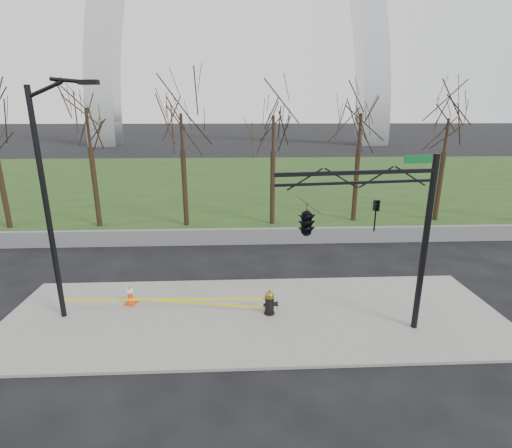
{
  "coord_description": "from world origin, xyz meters",
  "views": [
    {
      "loc": [
        -0.53,
        -12.25,
        7.19
      ],
      "look_at": [
        0.14,
        2.0,
        2.95
      ],
      "focal_mm": 26.46,
      "sensor_mm": 36.0,
      "label": 1
    }
  ],
  "objects_px": {
    "traffic_cone": "(130,295)",
    "street_light": "(51,192)",
    "traffic_signal_mast": "(331,218)",
    "fire_hydrant": "(270,303)"
  },
  "relations": [
    {
      "from": "traffic_signal_mast",
      "to": "street_light",
      "type": "bearing_deg",
      "value": 161.92
    },
    {
      "from": "traffic_cone",
      "to": "traffic_signal_mast",
      "type": "relative_size",
      "value": 0.13
    },
    {
      "from": "traffic_cone",
      "to": "street_light",
      "type": "xyz_separation_m",
      "value": [
        -1.96,
        -0.84,
        4.21
      ]
    },
    {
      "from": "fire_hydrant",
      "to": "street_light",
      "type": "bearing_deg",
      "value": -179.88
    },
    {
      "from": "traffic_signal_mast",
      "to": "traffic_cone",
      "type": "bearing_deg",
      "value": 152.71
    },
    {
      "from": "street_light",
      "to": "traffic_signal_mast",
      "type": "bearing_deg",
      "value": -1.26
    },
    {
      "from": "traffic_cone",
      "to": "traffic_signal_mast",
      "type": "bearing_deg",
      "value": -19.93
    },
    {
      "from": "fire_hydrant",
      "to": "street_light",
      "type": "relative_size",
      "value": 0.12
    },
    {
      "from": "fire_hydrant",
      "to": "traffic_signal_mast",
      "type": "distance_m",
      "value": 4.27
    },
    {
      "from": "fire_hydrant",
      "to": "traffic_signal_mast",
      "type": "xyz_separation_m",
      "value": [
        1.68,
        -1.53,
        3.61
      ]
    }
  ]
}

